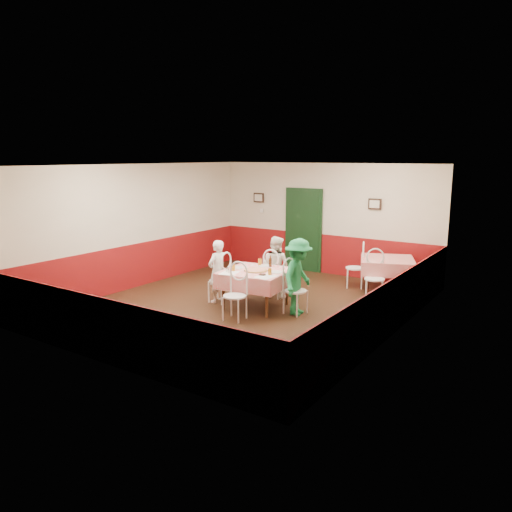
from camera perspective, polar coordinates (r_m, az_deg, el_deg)
The scene contains 39 objects.
floor at distance 10.13m, azimuth -1.03°, elevation -5.70°, with size 7.00×7.00×0.00m, color black.
ceiling at distance 9.68m, azimuth -1.09°, elevation 10.35°, with size 7.00×7.00×0.00m, color white.
back_wall at distance 12.81m, azimuth 7.94°, elevation 4.22°, with size 6.00×0.10×2.80m, color beige.
front_wall at distance 7.27m, azimuth -17.01°, elevation -1.65°, with size 6.00×0.10×2.80m, color beige.
left_wall at distance 11.76m, azimuth -13.17°, elevation 3.40°, with size 0.10×7.00×2.80m, color beige.
right_wall at distance 8.49m, azimuth 15.81°, elevation 0.25°, with size 0.10×7.00×2.80m, color beige.
wainscot_back at distance 12.94m, azimuth 7.80°, elevation 0.26°, with size 6.00×0.03×1.00m, color maroon.
wainscot_front at distance 7.53m, azimuth -16.52°, elevation -8.32°, with size 6.00×0.03×1.00m, color maroon.
wainscot_left at distance 11.91m, azimuth -12.92°, elevation -0.90°, with size 0.03×7.00×1.00m, color maroon.
wainscot_right at distance 8.70m, azimuth 15.40°, elevation -5.56°, with size 0.03×7.00×1.00m, color maroon.
door at distance 13.08m, azimuth 5.44°, elevation 2.88°, with size 0.96×0.06×2.10m, color black.
picture_left at distance 13.71m, azimuth 0.31°, elevation 6.68°, with size 0.32×0.03×0.26m, color black.
picture_right at distance 12.21m, azimuth 13.41°, elevation 5.79°, with size 0.32×0.03×0.26m, color black.
thermostat at distance 13.68m, azimuth 0.66°, elevation 5.20°, with size 0.10×0.03×0.10m, color white.
main_table at distance 9.91m, azimuth 0.00°, elevation -3.83°, with size 1.22×1.22×0.77m, color red.
second_table at distance 11.41m, azimuth 14.71°, elevation -2.17°, with size 1.12×1.12×0.77m, color red.
chair_left at distance 10.30m, azimuth -4.20°, elevation -2.84°, with size 0.42×0.42×0.90m, color white, non-canonical shape.
chair_right at distance 9.54m, azimuth 4.54°, elevation -4.00°, with size 0.42×0.42×0.90m, color white, non-canonical shape.
chair_far at distance 10.63m, azimuth 2.12°, elevation -2.37°, with size 0.42×0.42×0.90m, color white, non-canonical shape.
chair_near at distance 9.17m, azimuth -2.46°, elevation -4.61°, with size 0.42×0.42×0.90m, color white, non-canonical shape.
chair_second_a at distance 11.65m, azimuth 11.25°, elevation -1.35°, with size 0.42×0.42×0.90m, color white, non-canonical shape.
chair_second_b at distance 10.70m, azimuth 13.40°, elevation -2.58°, with size 0.42×0.42×0.90m, color white, non-canonical shape.
pizza at distance 9.77m, azimuth -0.02°, elevation -1.63°, with size 0.44×0.44×0.03m, color #B74723.
plate_left at distance 10.03m, azimuth -2.15°, elevation -1.34°, with size 0.25×0.25×0.01m, color white.
plate_right at distance 9.65m, azimuth 2.27°, elevation -1.85°, with size 0.25×0.25×0.01m, color white.
plate_far at distance 10.19m, azimuth 0.99°, elevation -1.13°, with size 0.25×0.25×0.01m, color white.
glass_a at distance 9.77m, azimuth -2.60°, elevation -1.33°, with size 0.07×0.07×0.13m, color #BF7219.
glass_b at distance 9.44m, azimuth 1.59°, elevation -1.78°, with size 0.07×0.07×0.13m, color #BF7219.
glass_c at distance 10.23m, azimuth 0.44°, elevation -0.72°, with size 0.08×0.08×0.14m, color #BF7219.
beer_bottle at distance 10.11m, azimuth 1.64°, elevation -0.66°, with size 0.06×0.06×0.21m, color #381C0A.
shaker_a at distance 9.66m, azimuth -3.34°, elevation -1.62°, with size 0.04×0.04×0.09m, color silver.
shaker_b at distance 9.58m, azimuth -3.13°, elevation -1.73°, with size 0.04×0.04×0.09m, color silver.
shaker_c at distance 9.71m, azimuth -3.21°, elevation -1.55°, with size 0.04×0.04×0.09m, color #B23319.
menu_left at distance 9.62m, azimuth -3.05°, elevation -1.93°, with size 0.30×0.40×0.00m, color white.
menu_right at distance 9.32m, azimuth 1.17°, elevation -2.36°, with size 0.30×0.40×0.00m, color white.
wallet at distance 9.42m, azimuth 0.73°, elevation -2.15°, with size 0.11×0.09×0.02m, color black.
diner_left at distance 10.28m, azimuth -4.46°, elevation -1.75°, with size 0.47×0.31×1.29m, color gray.
diner_far at distance 10.62m, azimuth 2.24°, elevation -1.23°, with size 0.64×0.50×1.31m, color gray.
diner_right at distance 9.45m, azimuth 4.85°, elevation -2.39°, with size 0.95×0.54×1.46m, color gray.
Camera 1 is at (5.53, -7.95, 2.98)m, focal length 35.00 mm.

